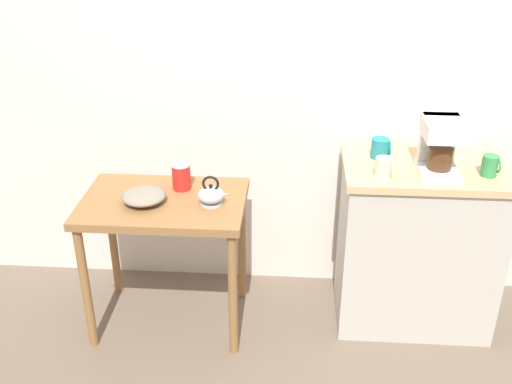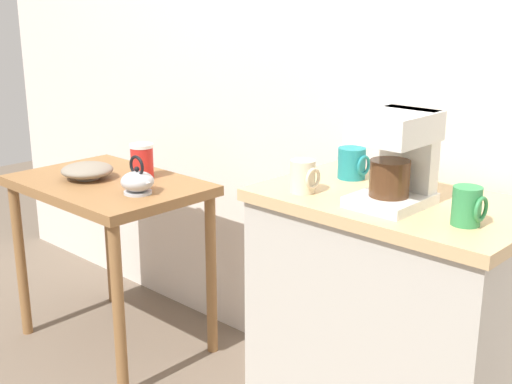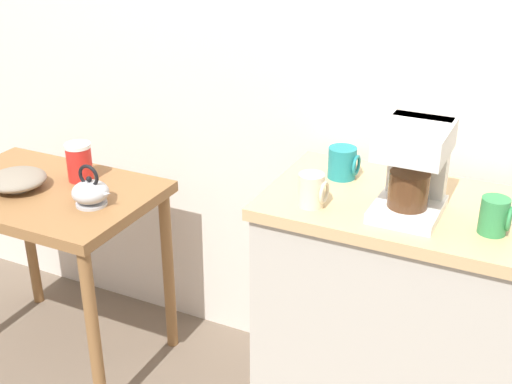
# 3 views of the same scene
# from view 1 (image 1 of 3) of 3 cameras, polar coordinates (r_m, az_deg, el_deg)

# --- Properties ---
(ground_plane) EXTENTS (8.00, 8.00, 0.00)m
(ground_plane) POSITION_cam_1_polar(r_m,az_deg,el_deg) (3.29, 4.21, -11.94)
(ground_plane) COLOR #6B5B4C
(back_wall) EXTENTS (4.40, 0.10, 2.80)m
(back_wall) POSITION_cam_1_polar(r_m,az_deg,el_deg) (3.07, 7.08, 14.33)
(back_wall) COLOR silver
(back_wall) RESTS_ON ground_plane
(wooden_table) EXTENTS (0.79, 0.54, 0.72)m
(wooden_table) POSITION_cam_1_polar(r_m,az_deg,el_deg) (2.97, -8.70, -2.50)
(wooden_table) COLOR olive
(wooden_table) RESTS_ON ground_plane
(kitchen_counter) EXTENTS (0.79, 0.50, 0.88)m
(kitchen_counter) POSITION_cam_1_polar(r_m,az_deg,el_deg) (3.16, 15.07, -4.89)
(kitchen_counter) COLOR #BCB7AD
(kitchen_counter) RESTS_ON ground_plane
(bowl_stoneware) EXTENTS (0.21, 0.21, 0.07)m
(bowl_stoneware) POSITION_cam_1_polar(r_m,az_deg,el_deg) (2.89, -10.65, -0.38)
(bowl_stoneware) COLOR gray
(bowl_stoneware) RESTS_ON wooden_table
(teakettle) EXTENTS (0.15, 0.13, 0.15)m
(teakettle) POSITION_cam_1_polar(r_m,az_deg,el_deg) (2.83, -4.28, -0.29)
(teakettle) COLOR #B2B5BA
(teakettle) RESTS_ON wooden_table
(canister_enamel) EXTENTS (0.09, 0.09, 0.14)m
(canister_enamel) POSITION_cam_1_polar(r_m,az_deg,el_deg) (2.98, -7.13, 1.56)
(canister_enamel) COLOR red
(canister_enamel) RESTS_ON wooden_table
(coffee_maker) EXTENTS (0.18, 0.22, 0.26)m
(coffee_maker) POSITION_cam_1_polar(r_m,az_deg,el_deg) (2.86, 17.19, 4.48)
(coffee_maker) COLOR white
(coffee_maker) RESTS_ON kitchen_counter
(mug_small_cream) EXTENTS (0.08, 0.07, 0.10)m
(mug_small_cream) POSITION_cam_1_polar(r_m,az_deg,el_deg) (2.77, 12.09, 2.27)
(mug_small_cream) COLOR beige
(mug_small_cream) RESTS_ON kitchen_counter
(mug_tall_green) EXTENTS (0.08, 0.07, 0.10)m
(mug_tall_green) POSITION_cam_1_polar(r_m,az_deg,el_deg) (2.93, 21.44, 2.35)
(mug_tall_green) COLOR #338C4C
(mug_tall_green) RESTS_ON kitchen_counter
(mug_dark_teal) EXTENTS (0.09, 0.09, 0.10)m
(mug_dark_teal) POSITION_cam_1_polar(r_m,az_deg,el_deg) (2.98, 11.80, 4.11)
(mug_dark_teal) COLOR teal
(mug_dark_teal) RESTS_ON kitchen_counter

